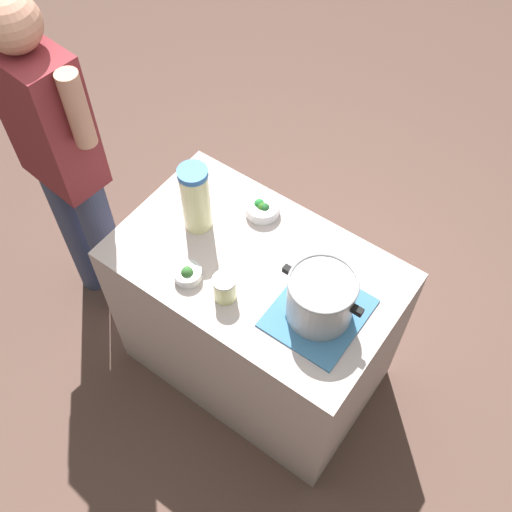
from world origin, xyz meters
TOP-DOWN VIEW (x-y plane):
  - ground_plane at (0.00, 0.00)m, footprint 8.00×8.00m
  - counter_slab at (0.00, 0.00)m, footprint 1.09×0.67m
  - dish_cloth at (-0.30, 0.04)m, footprint 0.31×0.34m
  - cooking_pot at (-0.30, 0.04)m, footprint 0.31×0.24m
  - lemonade_pitcher at (0.30, -0.02)m, footprint 0.11×0.11m
  - mason_jar at (0.01, 0.18)m, footprint 0.09×0.09m
  - broccoli_bowl_front at (0.17, 0.20)m, footprint 0.10×0.10m
  - broccoli_bowl_center at (0.13, -0.22)m, footprint 0.14×0.14m
  - person_cook at (0.88, 0.11)m, footprint 0.50×0.23m

SIDE VIEW (x-z plane):
  - ground_plane at x=0.00m, z-range 0.00..0.00m
  - counter_slab at x=0.00m, z-range 0.00..0.86m
  - dish_cloth at x=-0.30m, z-range 0.86..0.86m
  - broccoli_bowl_center at x=0.13m, z-range 0.85..0.92m
  - broccoli_bowl_front at x=0.17m, z-range 0.85..0.92m
  - mason_jar at x=0.01m, z-range 0.86..0.97m
  - person_cook at x=0.88m, z-range 0.09..1.78m
  - cooking_pot at x=-0.30m, z-range 0.87..1.06m
  - lemonade_pitcher at x=0.30m, z-range 0.86..1.16m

